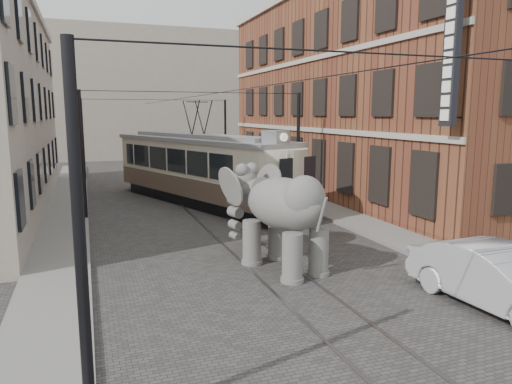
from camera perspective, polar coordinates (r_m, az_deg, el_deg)
name	(u,v)px	position (r m, az deg, el deg)	size (l,w,h in m)	color
ground	(239,242)	(18.72, -2.00, -5.95)	(120.00, 120.00, 0.00)	#43403E
tram_rails	(239,242)	(18.72, -2.00, -5.92)	(1.54, 80.00, 0.02)	slate
sidewalk_right	(372,228)	(21.24, 13.66, -4.16)	(2.00, 60.00, 0.15)	slate
sidewalk_left	(59,257)	(17.93, -22.38, -7.12)	(2.00, 60.00, 0.15)	slate
brick_building	(364,96)	(30.97, 12.72, 11.10)	(8.00, 26.00, 12.00)	brown
distant_block	(133,95)	(57.51, -14.44, 11.13)	(28.00, 10.00, 14.00)	#A19385
catenary	(203,155)	(22.91, -6.32, 4.44)	(11.00, 30.20, 6.00)	black
tram	(198,153)	(26.35, -6.88, 4.63)	(2.91, 14.10, 5.60)	#BDB399
elephant	(284,219)	(15.14, 3.39, -3.25)	(2.96, 5.36, 3.28)	#5F5C58
parked_car	(498,278)	(13.81, 26.86, -9.11)	(1.72, 4.90, 1.62)	#9F9FA3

